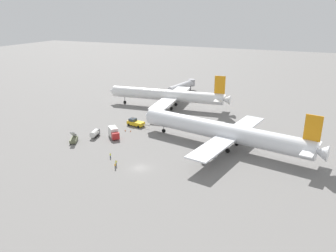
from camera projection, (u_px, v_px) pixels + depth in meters
ground_plane at (140, 168)px, 90.29m from camera, size 600.00×600.00×0.00m
airliner_at_gate_left at (167, 95)px, 144.42m from camera, size 55.57×41.31×15.32m
airliner_being_pushed at (223, 132)px, 102.63m from camera, size 60.69×43.81×14.96m
pushback_tug at (135, 123)px, 122.66m from camera, size 9.71×4.03×2.96m
gse_fuel_bowser_stubby at (95, 133)px, 112.17m from camera, size 3.04×5.21×2.40m
gse_stair_truck_yellow at (74, 139)px, 107.66m from camera, size 3.89×4.91×4.06m
gse_catering_truck_tall at (114, 133)px, 111.15m from camera, size 5.92×5.72×3.50m
ground_crew_marshaller_foreground at (116, 163)px, 91.21m from camera, size 0.47×0.36×1.75m
ground_crew_ramp_agent_by_cones at (110, 155)px, 96.14m from camera, size 0.36×0.36×1.57m
ground_crew_wing_walker_right at (115, 166)px, 89.68m from camera, size 0.36×0.48×1.62m
traffic_cone_nose_left at (131, 131)px, 117.10m from camera, size 0.44×0.44×0.60m
traffic_cone_nose_right at (125, 130)px, 117.60m from camera, size 0.44×0.44×0.60m
jet_bridge at (183, 86)px, 169.86m from camera, size 6.59×23.35×5.75m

